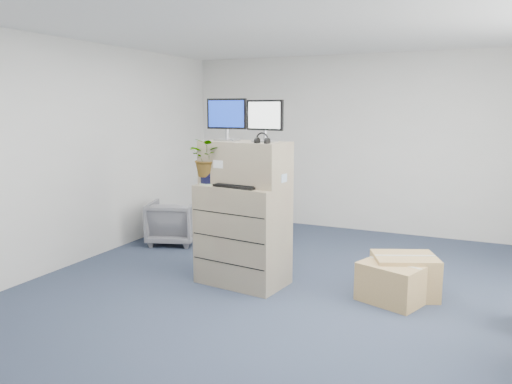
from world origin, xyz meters
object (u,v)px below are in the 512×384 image
office_chair (173,220)px  potted_plant (208,163)px  filing_cabinet_lower (243,235)px  monitor_right (265,118)px  monitor_left (227,117)px  keyboard (237,186)px  water_bottle (254,171)px

office_chair → potted_plant: bearing=118.4°
filing_cabinet_lower → monitor_right: size_ratio=2.49×
monitor_left → potted_plant: size_ratio=0.95×
filing_cabinet_lower → keyboard: size_ratio=2.17×
monitor_right → monitor_left: bearing=-170.9°
keyboard → potted_plant: potted_plant is taller
filing_cabinet_lower → office_chair: bearing=154.5°
filing_cabinet_lower → monitor_right: monitor_right is taller
filing_cabinet_lower → monitor_right: (0.24, 0.05, 1.29)m
monitor_right → keyboard: size_ratio=0.87×
filing_cabinet_lower → office_chair: filing_cabinet_lower is taller
water_bottle → office_chair: water_bottle is taller
monitor_left → water_bottle: size_ratio=1.52×
keyboard → water_bottle: 0.27m
office_chair → water_bottle: bearing=130.9°
keyboard → filing_cabinet_lower: bearing=105.4°
water_bottle → potted_plant: bearing=-163.7°
monitor_right → potted_plant: (-0.63, -0.14, -0.49)m
monitor_left → keyboard: 0.80m
potted_plant → office_chair: (-1.29, 1.17, -1.02)m
filing_cabinet_lower → water_bottle: size_ratio=3.62×
monitor_right → keyboard: monitor_right is taller
potted_plant → keyboard: bearing=-8.3°
monitor_left → keyboard: (0.24, -0.21, -0.73)m
filing_cabinet_lower → keyboard: 0.59m
filing_cabinet_lower → office_chair: (-1.67, 1.09, -0.22)m
keyboard → office_chair: bearing=154.8°
monitor_left → office_chair: bearing=142.3°
filing_cabinet_lower → potted_plant: bearing=-159.6°
water_bottle → potted_plant: (-0.50, -0.15, 0.08)m
monitor_left → monitor_right: bearing=-4.6°
filing_cabinet_lower → potted_plant: (-0.38, -0.09, 0.80)m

